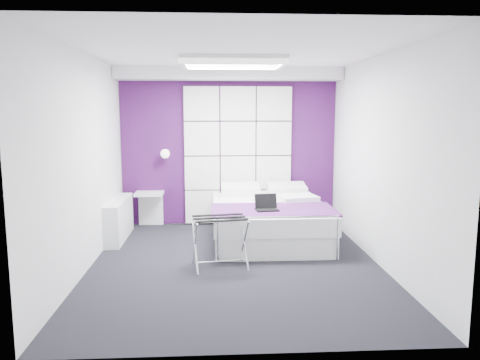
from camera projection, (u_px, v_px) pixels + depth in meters
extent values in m
plane|color=black|center=(235.00, 264.00, 5.88)|extent=(4.40, 4.40, 0.00)
plane|color=white|center=(235.00, 52.00, 5.50)|extent=(4.40, 4.40, 0.00)
plane|color=silver|center=(229.00, 148.00, 7.86)|extent=(3.60, 0.00, 3.60)
plane|color=silver|center=(85.00, 163.00, 5.59)|extent=(0.00, 4.40, 4.40)
plane|color=silver|center=(380.00, 161.00, 5.79)|extent=(0.00, 4.40, 4.40)
cube|color=#3C0F44|center=(229.00, 148.00, 7.85)|extent=(3.58, 0.02, 2.58)
cube|color=silver|center=(229.00, 74.00, 7.44)|extent=(3.58, 0.50, 0.20)
sphere|color=white|center=(165.00, 153.00, 7.68)|extent=(0.15, 0.15, 0.15)
cube|color=silver|center=(119.00, 219.00, 7.03)|extent=(0.22, 1.20, 0.60)
cube|color=silver|center=(269.00, 230.00, 6.98)|extent=(1.60, 2.00, 0.30)
cube|color=silver|center=(269.00, 212.00, 6.94)|extent=(1.64, 2.04, 0.25)
cube|color=#501A5F|center=(273.00, 210.00, 6.42)|extent=(1.70, 0.90, 0.03)
cube|color=silver|center=(149.00, 194.00, 7.72)|extent=(0.46, 0.36, 0.05)
cube|color=black|center=(220.00, 218.00, 5.71)|extent=(0.63, 0.47, 0.01)
cube|color=black|center=(267.00, 210.00, 6.32)|extent=(0.30, 0.21, 0.02)
cube|color=black|center=(266.00, 200.00, 6.41)|extent=(0.30, 0.01, 0.20)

